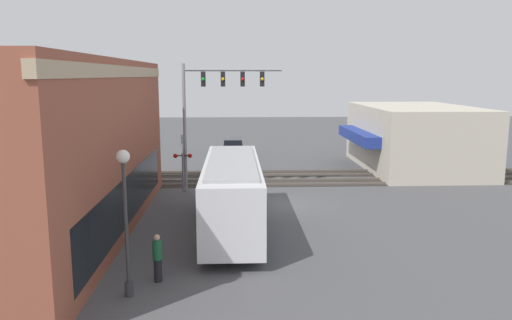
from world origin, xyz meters
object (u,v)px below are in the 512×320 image
(crossing_signal, at_px, (183,156))
(streetlamp, at_px, (125,210))
(parked_car_black, at_px, (233,147))
(city_bus, at_px, (232,191))
(parked_car_blue, at_px, (233,160))
(pedestrian_by_lamp, at_px, (158,258))

(crossing_signal, bearing_deg, streetlamp, 178.81)
(parked_car_black, bearing_deg, city_bus, 180.00)
(city_bus, xyz_separation_m, parked_car_blue, (15.42, -0.00, -1.15))
(parked_car_blue, height_order, parked_car_black, parked_car_blue)
(parked_car_blue, bearing_deg, city_bus, 180.00)
(city_bus, height_order, pedestrian_by_lamp, city_bus)
(parked_car_black, bearing_deg, pedestrian_by_lamp, 174.77)
(streetlamp, xyz_separation_m, pedestrian_by_lamp, (1.15, -0.79, -2.05))
(crossing_signal, bearing_deg, parked_car_blue, -22.60)
(pedestrian_by_lamp, bearing_deg, city_bus, -23.79)
(crossing_signal, xyz_separation_m, parked_car_black, (14.74, -3.10, -1.59))
(parked_car_blue, bearing_deg, streetlamp, 171.39)
(crossing_signal, distance_m, parked_car_black, 15.14)
(crossing_signal, relative_size, parked_car_blue, 0.86)
(city_bus, relative_size, pedestrian_by_lamp, 6.28)
(city_bus, relative_size, crossing_signal, 2.87)
(crossing_signal, distance_m, streetlamp, 15.09)
(parked_car_black, bearing_deg, streetlamp, 173.47)
(parked_car_blue, bearing_deg, crossing_signal, 157.40)
(city_bus, bearing_deg, parked_car_black, -0.00)
(streetlamp, distance_m, parked_car_black, 30.09)
(city_bus, relative_size, parked_car_black, 2.30)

